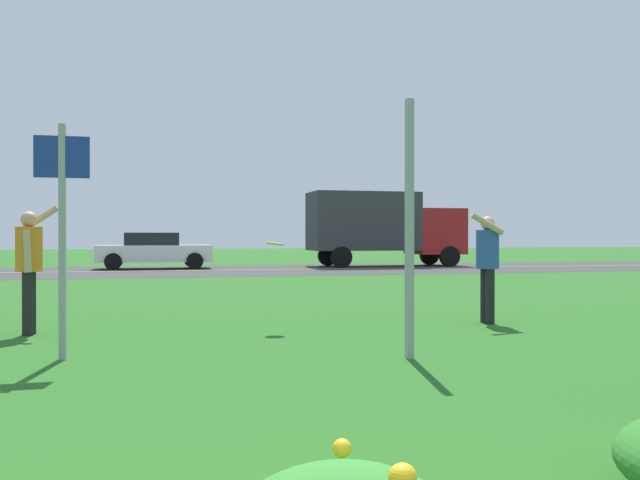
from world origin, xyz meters
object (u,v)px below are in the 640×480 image
object	(u,v)px
person_catcher_blue_shirt	(487,259)
car_white_center_right	(154,250)
sign_post_by_roadside	(409,229)
box_truck_red	(383,225)
sign_post_near_path	(62,217)
person_thrower_orange_shirt	(29,261)
frisbee_lime	(275,244)

from	to	relation	value
person_catcher_blue_shirt	car_white_center_right	size ratio (longest dim) A/B	0.37
sign_post_by_roadside	box_truck_red	size ratio (longest dim) A/B	0.41
sign_post_near_path	sign_post_by_roadside	distance (m)	3.68
sign_post_near_path	person_catcher_blue_shirt	bearing A→B (deg)	16.39
person_thrower_orange_shirt	frisbee_lime	xyz separation A→B (m)	(3.25, -0.25, 0.22)
person_thrower_orange_shirt	sign_post_near_path	bearing A→B (deg)	-72.85
box_truck_red	sign_post_near_path	bearing A→B (deg)	-117.43
sign_post_by_roadside	person_thrower_orange_shirt	distance (m)	5.13
sign_post_near_path	person_thrower_orange_shirt	bearing A→B (deg)	107.15
sign_post_near_path	box_truck_red	distance (m)	23.65
sign_post_by_roadside	box_truck_red	bearing A→B (deg)	71.47
person_catcher_blue_shirt	person_thrower_orange_shirt	bearing A→B (deg)	176.86
sign_post_near_path	person_thrower_orange_shirt	size ratio (longest dim) A/B	1.44
box_truck_red	person_thrower_orange_shirt	bearing A→B (deg)	-121.36
sign_post_near_path	frisbee_lime	bearing A→B (deg)	34.76
person_catcher_blue_shirt	frisbee_lime	size ratio (longest dim) A/B	6.42
car_white_center_right	box_truck_red	size ratio (longest dim) A/B	0.67
sign_post_near_path	frisbee_lime	xyz separation A→B (m)	(2.61, 1.81, -0.31)
sign_post_near_path	sign_post_by_roadside	xyz separation A→B (m)	(3.59, -0.82, -0.13)
sign_post_near_path	car_white_center_right	size ratio (longest dim) A/B	0.55
sign_post_near_path	frisbee_lime	distance (m)	3.20
person_catcher_blue_shirt	frisbee_lime	bearing A→B (deg)	178.16
person_thrower_orange_shirt	person_catcher_blue_shirt	world-z (taller)	person_thrower_orange_shirt
person_thrower_orange_shirt	frisbee_lime	world-z (taller)	person_thrower_orange_shirt
sign_post_by_roadside	person_thrower_orange_shirt	world-z (taller)	sign_post_by_roadside
frisbee_lime	car_white_center_right	world-z (taller)	car_white_center_right
sign_post_by_roadside	frisbee_lime	world-z (taller)	sign_post_by_roadside
person_thrower_orange_shirt	sign_post_by_roadside	bearing A→B (deg)	-34.32
person_thrower_orange_shirt	person_catcher_blue_shirt	distance (m)	6.47
sign_post_near_path	car_white_center_right	bearing A→B (deg)	86.82
car_white_center_right	box_truck_red	bearing A→B (deg)	0.00
person_thrower_orange_shirt	frisbee_lime	distance (m)	3.27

